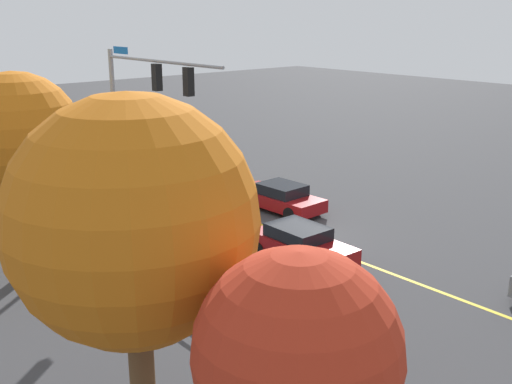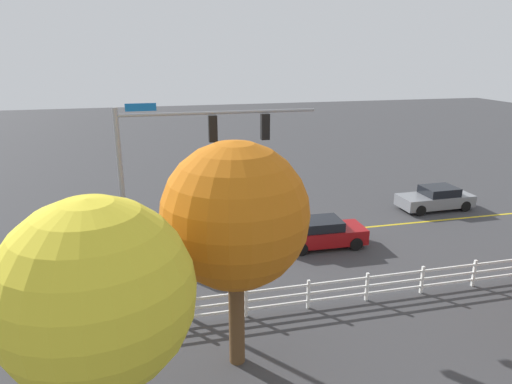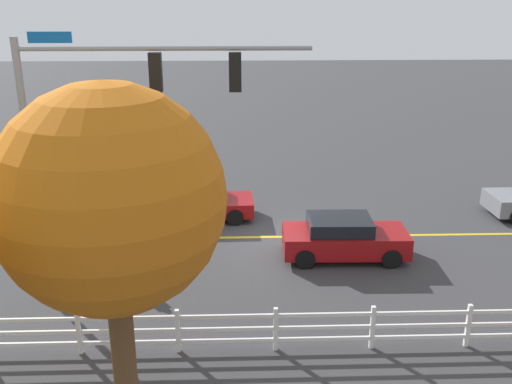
{
  "view_description": "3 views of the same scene",
  "coord_description": "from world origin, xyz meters",
  "px_view_note": "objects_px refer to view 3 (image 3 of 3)",
  "views": [
    {
      "loc": [
        -16.3,
        16.34,
        8.62
      ],
      "look_at": [
        0.29,
        1.84,
        2.2
      ],
      "focal_mm": 42.85,
      "sensor_mm": 36.0,
      "label": 1
    },
    {
      "loc": [
        5.91,
        20.93,
        9.18
      ],
      "look_at": [
        1.01,
        0.56,
        2.64
      ],
      "focal_mm": 31.85,
      "sensor_mm": 36.0,
      "label": 2
    },
    {
      "loc": [
        1.42,
        18.88,
        8.2
      ],
      "look_at": [
        0.81,
        0.76,
        1.98
      ],
      "focal_mm": 40.07,
      "sensor_mm": 36.0,
      "label": 3
    }
  ],
  "objects_px": {
    "car_1": "(196,203)",
    "car_2": "(344,238)",
    "tree_1": "(110,200)",
    "pedestrian": "(121,251)"
  },
  "relations": [
    {
      "from": "pedestrian",
      "to": "car_2",
      "type": "bearing_deg",
      "value": -121.06
    },
    {
      "from": "car_1",
      "to": "car_2",
      "type": "bearing_deg",
      "value": 142.07
    },
    {
      "from": "pedestrian",
      "to": "tree_1",
      "type": "xyz_separation_m",
      "value": [
        -1.28,
        6.24,
        3.84
      ]
    },
    {
      "from": "pedestrian",
      "to": "tree_1",
      "type": "distance_m",
      "value": 7.44
    },
    {
      "from": "pedestrian",
      "to": "tree_1",
      "type": "relative_size",
      "value": 0.24
    },
    {
      "from": "tree_1",
      "to": "car_2",
      "type": "bearing_deg",
      "value": -127.35
    },
    {
      "from": "car_2",
      "to": "tree_1",
      "type": "relative_size",
      "value": 0.59
    },
    {
      "from": "tree_1",
      "to": "pedestrian",
      "type": "bearing_deg",
      "value": -78.4
    },
    {
      "from": "car_1",
      "to": "car_2",
      "type": "relative_size",
      "value": 1.11
    },
    {
      "from": "car_2",
      "to": "car_1",
      "type": "bearing_deg",
      "value": 145.05
    }
  ]
}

